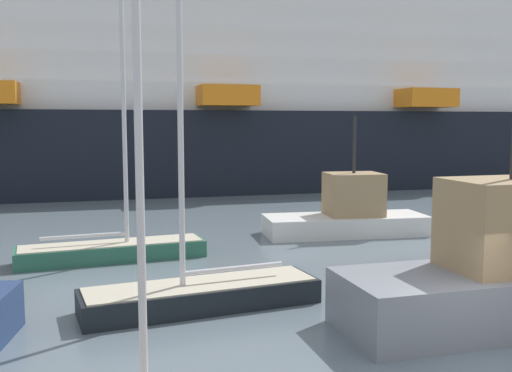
# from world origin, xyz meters

# --- Properties ---
(ground_plane) EXTENTS (600.00, 600.00, 0.00)m
(ground_plane) POSITION_xyz_m (0.00, 0.00, 0.00)
(ground_plane) COLOR slate
(sailboat_0) EXTENTS (6.65, 1.92, 10.63)m
(sailboat_0) POSITION_xyz_m (-6.64, 11.90, 0.52)
(sailboat_0) COLOR #2D6B51
(sailboat_0) RESTS_ON ground_plane
(sailboat_1) EXTENTS (6.45, 2.29, 10.33)m
(sailboat_1) POSITION_xyz_m (-4.75, 5.68, 0.49)
(sailboat_1) COLOR black
(sailboat_1) RESTS_ON ground_plane
(fishing_boat_1) EXTENTS (7.77, 2.88, 6.26)m
(fishing_boat_1) POSITION_xyz_m (1.93, 2.31, 1.27)
(fishing_boat_1) COLOR gray
(fishing_boat_1) RESTS_ON ground_plane
(fishing_boat_2) EXTENTS (7.30, 3.26, 5.18)m
(fishing_boat_2) POSITION_xyz_m (3.53, 13.70, 0.91)
(fishing_boat_2) COLOR white
(fishing_boat_2) RESTS_ON ground_plane
(cruise_ship) EXTENTS (103.64, 19.00, 20.12)m
(cruise_ship) POSITION_xyz_m (1.81, 35.17, 6.48)
(cruise_ship) COLOR black
(cruise_ship) RESTS_ON ground_plane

